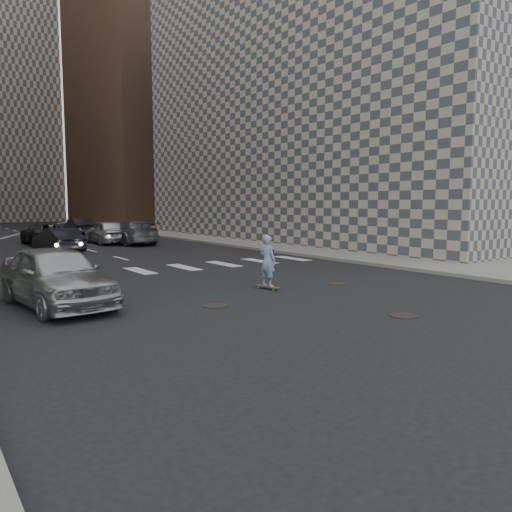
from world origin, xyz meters
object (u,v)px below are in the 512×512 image
at_px(traffic_car_a, 58,241).
at_px(traffic_car_e, 80,227).
at_px(skateboarder, 268,261).
at_px(traffic_car_c, 45,234).
at_px(silver_sedan, 56,276).
at_px(traffic_car_b, 131,232).
at_px(traffic_car_d, 107,232).

height_order(traffic_car_a, traffic_car_e, traffic_car_e).
relative_size(skateboarder, traffic_car_c, 0.34).
xyz_separation_m(skateboarder, traffic_car_a, (-2.74, 15.62, -0.22)).
bearing_deg(skateboarder, traffic_car_a, 85.95).
bearing_deg(traffic_car_c, traffic_car_e, -121.03).
height_order(silver_sedan, traffic_car_c, silver_sedan).
bearing_deg(traffic_car_c, traffic_car_a, 84.04).
relative_size(silver_sedan, traffic_car_b, 0.89).
height_order(skateboarder, traffic_car_e, skateboarder).
height_order(silver_sedan, traffic_car_e, silver_sedan).
distance_m(skateboarder, traffic_car_b, 19.67).
bearing_deg(traffic_car_d, traffic_car_e, -94.26).
relative_size(skateboarder, traffic_car_a, 0.41).
distance_m(traffic_car_c, traffic_car_d, 4.04).
bearing_deg(silver_sedan, traffic_car_a, 70.60).
relative_size(skateboarder, silver_sedan, 0.36).
xyz_separation_m(traffic_car_b, traffic_car_e, (-0.58, 10.00, -0.02)).
height_order(traffic_car_c, traffic_car_d, traffic_car_d).
bearing_deg(traffic_car_e, traffic_car_b, 95.24).
xyz_separation_m(silver_sedan, traffic_car_a, (3.50, 14.57, -0.13)).
bearing_deg(traffic_car_d, traffic_car_b, 133.50).
height_order(traffic_car_a, traffic_car_d, traffic_car_d).
xyz_separation_m(skateboarder, silver_sedan, (-6.24, 1.05, -0.09)).
relative_size(traffic_car_c, traffic_car_d, 1.09).
height_order(traffic_car_a, traffic_car_c, traffic_car_c).
distance_m(silver_sedan, traffic_car_d, 21.19).
height_order(silver_sedan, traffic_car_a, silver_sedan).
distance_m(traffic_car_a, traffic_car_e, 14.71).
bearing_deg(traffic_car_c, skateboarder, 95.41).
bearing_deg(silver_sedan, traffic_car_c, 72.86).
bearing_deg(silver_sedan, traffic_car_b, 57.88).
bearing_deg(traffic_car_d, silver_sedan, 68.04).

